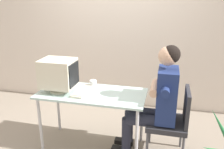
{
  "coord_description": "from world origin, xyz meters",
  "views": [
    {
      "loc": [
        0.85,
        -2.5,
        1.85
      ],
      "look_at": [
        0.25,
        0.0,
        0.99
      ],
      "focal_mm": 37.77,
      "sensor_mm": 36.0,
      "label": 1
    }
  ],
  "objects_px": {
    "desk": "(92,98)",
    "person_seated": "(157,98)",
    "crt_monitor": "(59,74)",
    "keyboard": "(83,91)",
    "office_chair": "(173,119)",
    "desk_mug": "(93,84)"
  },
  "relations": [
    {
      "from": "crt_monitor",
      "to": "person_seated",
      "type": "height_order",
      "value": "person_seated"
    },
    {
      "from": "crt_monitor",
      "to": "keyboard",
      "type": "relative_size",
      "value": 0.92
    },
    {
      "from": "office_chair",
      "to": "person_seated",
      "type": "distance_m",
      "value": 0.31
    },
    {
      "from": "desk",
      "to": "person_seated",
      "type": "relative_size",
      "value": 0.96
    },
    {
      "from": "person_seated",
      "to": "desk",
      "type": "bearing_deg",
      "value": -177.34
    },
    {
      "from": "office_chair",
      "to": "person_seated",
      "type": "height_order",
      "value": "person_seated"
    },
    {
      "from": "keyboard",
      "to": "person_seated",
      "type": "relative_size",
      "value": 0.32
    },
    {
      "from": "keyboard",
      "to": "office_chair",
      "type": "height_order",
      "value": "office_chair"
    },
    {
      "from": "desk",
      "to": "office_chair",
      "type": "relative_size",
      "value": 1.5
    },
    {
      "from": "desk",
      "to": "office_chair",
      "type": "height_order",
      "value": "office_chair"
    },
    {
      "from": "crt_monitor",
      "to": "office_chair",
      "type": "distance_m",
      "value": 1.45
    },
    {
      "from": "desk",
      "to": "desk_mug",
      "type": "distance_m",
      "value": 0.22
    },
    {
      "from": "desk_mug",
      "to": "crt_monitor",
      "type": "bearing_deg",
      "value": -146.17
    },
    {
      "from": "keyboard",
      "to": "office_chair",
      "type": "distance_m",
      "value": 1.11
    },
    {
      "from": "desk_mug",
      "to": "office_chair",
      "type": "bearing_deg",
      "value": -8.57
    },
    {
      "from": "person_seated",
      "to": "desk_mug",
      "type": "xyz_separation_m",
      "value": [
        -0.82,
        0.15,
        0.05
      ]
    },
    {
      "from": "desk",
      "to": "crt_monitor",
      "type": "bearing_deg",
      "value": -172.94
    },
    {
      "from": "desk_mug",
      "to": "person_seated",
      "type": "bearing_deg",
      "value": -10.5
    },
    {
      "from": "keyboard",
      "to": "desk_mug",
      "type": "relative_size",
      "value": 4.44
    },
    {
      "from": "keyboard",
      "to": "office_chair",
      "type": "bearing_deg",
      "value": 2.18
    },
    {
      "from": "desk",
      "to": "person_seated",
      "type": "xyz_separation_m",
      "value": [
        0.78,
        0.04,
        0.07
      ]
    },
    {
      "from": "desk",
      "to": "office_chair",
      "type": "xyz_separation_m",
      "value": [
        0.97,
        0.04,
        -0.18
      ]
    }
  ]
}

